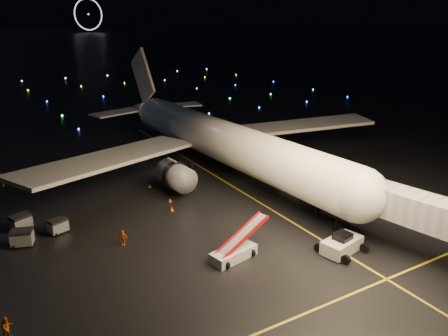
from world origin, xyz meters
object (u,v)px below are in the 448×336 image
Objects in this scene: belt_loader at (234,243)px; baggage_cart_1 at (22,238)px; baggage_cart_0 at (58,226)px; crew_c at (123,238)px; baggage_cart_2 at (21,222)px; pushback_tug at (342,243)px; crew_b at (7,328)px; airliner at (210,115)px.

belt_loader is 3.37× the size of baggage_cart_1.
belt_loader is 3.72× the size of baggage_cart_0.
crew_c is 8.28m from baggage_cart_0.
baggage_cart_2 is (-8.77, 9.27, 0.03)m from crew_c.
pushback_tug is 2.09× the size of baggage_cart_1.
baggage_cart_0 is (-24.06, 19.02, -0.24)m from pushback_tug.
belt_loader is 3.95× the size of crew_b.
crew_b reaches higher than baggage_cart_1.
crew_b is at bearing -82.46° from baggage_cart_1.
baggage_cart_1 is (-9.11, 5.18, 0.04)m from crew_c.
baggage_cart_1 is 4.11m from baggage_cart_2.
crew_c is 0.90× the size of baggage_cart_0.
crew_c is at bearing -11.42° from baggage_cart_1.
belt_loader is 20.45m from crew_b.
baggage_cart_1 is at bearing -164.99° from crew_c.
crew_c is 12.77m from baggage_cart_2.
belt_loader is 4.15× the size of crew_c.
belt_loader is at bearing -117.79° from airliner.
crew_b is 1.05× the size of crew_c.
airliner reaches higher than baggage_cart_0.
crew_b is (-30.58, 3.33, -0.15)m from pushback_tug.
belt_loader is at bearing 144.56° from pushback_tug.
pushback_tug is 30.76m from crew_b.
crew_c is at bearing -142.83° from airliner.
baggage_cart_2 is at bearing 122.76° from belt_loader.
baggage_cart_1 is (-17.66, 13.43, -0.83)m from belt_loader.
pushback_tug is 33.09m from baggage_cart_1.
baggage_cart_1 is at bearing -118.75° from baggage_cart_2.
belt_loader reaches higher than crew_b.
baggage_cart_0 is 3.96m from baggage_cart_1.
baggage_cart_0 is (-25.28, -10.95, -7.78)m from airliner.
baggage_cart_1 is at bearing 57.75° from crew_b.
crew_b is 14.80m from baggage_cart_1.
baggage_cart_2 is (0.34, 4.09, -0.01)m from baggage_cart_1.
belt_loader reaches higher than baggage_cart_1.
pushback_tug is at bearing -58.08° from baggage_cart_0.
pushback_tug is at bearing -35.47° from belt_loader.
baggage_cart_1 is (2.74, 14.54, -0.00)m from crew_b.
baggage_cart_2 is (-17.32, 17.53, -0.84)m from belt_loader.
crew_b is 0.85× the size of baggage_cart_1.
baggage_cart_2 is (-3.44, 2.94, 0.07)m from baggage_cart_0.
baggage_cart_0 is (-5.33, 6.33, -0.04)m from crew_c.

